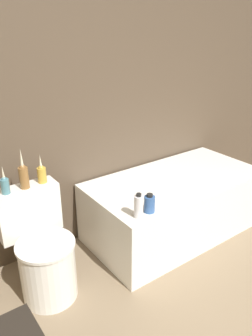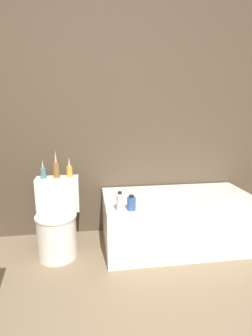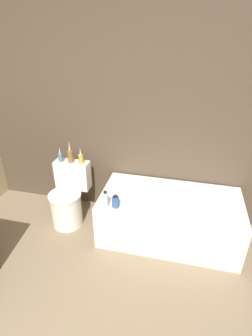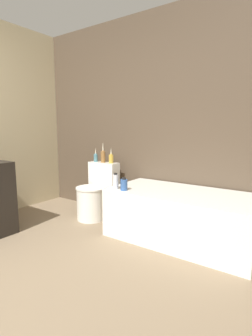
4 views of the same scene
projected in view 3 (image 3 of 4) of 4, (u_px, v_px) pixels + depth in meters
The scene contains 8 objects.
wall_back_tiled at pixel (114, 112), 3.00m from camera, with size 6.40×0.06×2.60m.
bathtub at pixel (169, 217), 2.97m from camera, with size 1.53×0.78×0.53m.
toilet at pixel (68, 198), 3.20m from camera, with size 0.43×0.55×0.73m.
vase_gold at pixel (60, 157), 3.14m from camera, with size 0.05×0.05×0.19m.
vase_silver at pixel (70, 155), 3.11m from camera, with size 0.06×0.06×0.28m.
vase_bronze at pixel (81, 158), 3.11m from camera, with size 0.06×0.06×0.20m.
shampoo_bottle_tall at pixel (105, 199), 2.67m from camera, with size 0.06×0.06×0.18m.
shampoo_bottle_short at pixel (116, 202), 2.67m from camera, with size 0.08×0.08×0.14m.
Camera 3 is at (0.81, -0.47, 2.18)m, focal length 28.00 mm.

